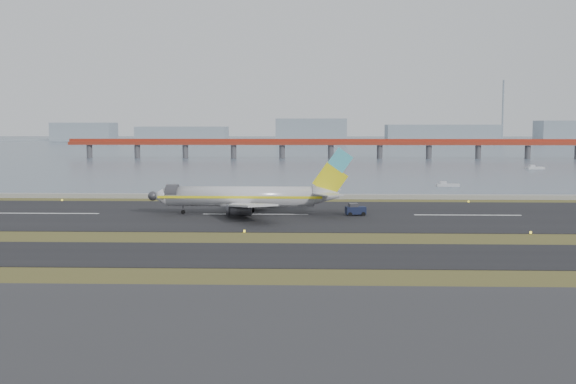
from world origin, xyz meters
The scene contains 12 objects.
ground centered at (0.00, 0.00, 0.00)m, with size 1000.00×1000.00×0.00m, color #394418.
apron_strip centered at (0.00, -55.00, 0.05)m, with size 1000.00×50.00×0.10m, color #2F2F31.
taxiway_strip centered at (0.00, -12.00, 0.05)m, with size 1000.00×18.00×0.10m, color black.
runway_strip centered at (0.00, 30.00, 0.05)m, with size 1000.00×45.00×0.10m, color black.
seawall centered at (0.00, 60.00, 0.50)m, with size 1000.00×2.50×1.00m, color #989792.
bay_water centered at (0.00, 460.00, 0.00)m, with size 1400.00×800.00×1.30m, color #485467.
red_pier centered at (20.00, 250.00, 7.28)m, with size 260.00×5.00×10.20m.
far_shoreline centered at (13.62, 620.00, 6.07)m, with size 1400.00×80.00×60.50m.
airliner centered at (-1.35, 30.24, 3.46)m, with size 38.52×32.89×12.80m.
pushback_tug centered at (18.85, 29.16, 1.14)m, with size 3.97×2.72×2.36m.
workboat_near centered at (47.81, 92.66, 0.47)m, with size 6.10×1.96×1.48m.
workboat_far centered at (95.06, 169.79, 0.54)m, with size 7.36×4.08×1.71m.
Camera 1 is at (10.67, -105.49, 17.29)m, focal length 45.00 mm.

